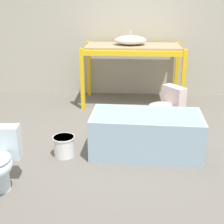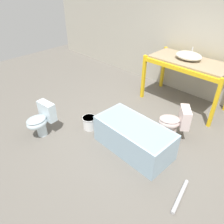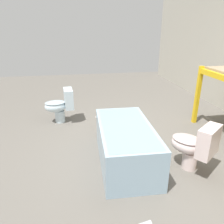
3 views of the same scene
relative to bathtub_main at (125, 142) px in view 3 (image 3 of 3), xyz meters
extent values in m
plane|color=#666059|center=(-0.24, 0.43, -0.31)|extent=(12.00, 12.00, 0.00)
cube|color=yellow|center=(-1.08, 1.65, 0.24)|extent=(0.07, 0.07, 1.11)
cube|color=#99B7CC|center=(0.00, 0.00, -0.04)|extent=(1.44, 0.75, 0.54)
cube|color=#829CAD|center=(0.00, 0.00, 0.12)|extent=(1.35, 0.67, 0.23)
cylinder|color=silver|center=(-1.56, -0.96, -0.19)|extent=(0.19, 0.19, 0.24)
ellipsoid|color=silver|center=(-1.56, -1.03, 0.02)|extent=(0.36, 0.43, 0.22)
ellipsoid|color=#9FAFB7|center=(-1.56, -1.03, 0.10)|extent=(0.34, 0.41, 0.03)
cube|color=silver|center=(-1.58, -0.77, 0.16)|extent=(0.39, 0.19, 0.37)
cylinder|color=silver|center=(0.30, 0.80, -0.19)|extent=(0.19, 0.19, 0.24)
ellipsoid|color=silver|center=(0.25, 0.76, 0.02)|extent=(0.52, 0.50, 0.22)
ellipsoid|color=#BBA7A3|center=(0.25, 0.76, 0.10)|extent=(0.49, 0.48, 0.03)
cube|color=silver|center=(0.46, 0.92, 0.16)|extent=(0.36, 0.40, 0.37)
cylinder|color=white|center=(-1.05, -0.16, -0.18)|extent=(0.26, 0.26, 0.26)
cylinder|color=white|center=(-1.05, -0.16, -0.05)|extent=(0.28, 0.28, 0.02)
camera|label=1|loc=(-0.20, -3.71, 1.63)|focal=50.00mm
camera|label=2|loc=(1.82, -2.42, 2.51)|focal=35.00mm
camera|label=3|loc=(2.55, -0.64, 1.45)|focal=35.00mm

